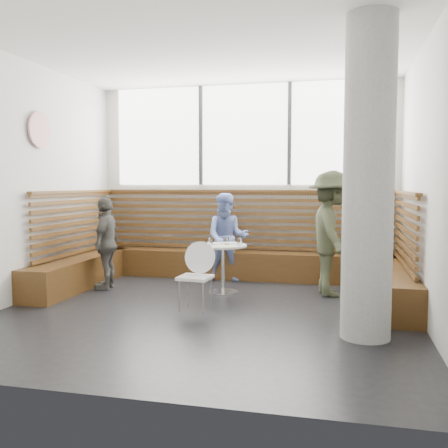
% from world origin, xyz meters
% --- Properties ---
extents(room, '(5.00, 5.00, 3.20)m').
position_xyz_m(room, '(0.00, 0.00, 1.60)').
color(room, silver).
rests_on(room, ground).
extents(booth, '(5.00, 2.50, 1.44)m').
position_xyz_m(booth, '(0.00, 1.77, 0.41)').
color(booth, '#422910').
rests_on(booth, ground).
extents(concrete_column, '(0.50, 0.50, 3.20)m').
position_xyz_m(concrete_column, '(1.85, -0.60, 1.60)').
color(concrete_column, gray).
rests_on(concrete_column, ground).
extents(wall_art, '(0.03, 0.50, 0.50)m').
position_xyz_m(wall_art, '(-2.46, 0.40, 2.30)').
color(wall_art, white).
rests_on(wall_art, room).
extents(cafe_table, '(0.68, 0.68, 0.70)m').
position_xyz_m(cafe_table, '(-0.04, 1.11, 0.50)').
color(cafe_table, silver).
rests_on(cafe_table, ground).
extents(cafe_chair, '(0.40, 0.39, 0.84)m').
position_xyz_m(cafe_chair, '(-0.14, 0.12, 0.49)').
color(cafe_chair, white).
rests_on(cafe_chair, ground).
extents(adult_man, '(0.90, 1.25, 1.74)m').
position_xyz_m(adult_man, '(1.46, 1.32, 0.87)').
color(adult_man, '#393F2A').
rests_on(adult_man, ground).
extents(child_back, '(0.76, 0.63, 1.41)m').
position_xyz_m(child_back, '(-0.17, 1.93, 0.71)').
color(child_back, '#768CCE').
rests_on(child_back, ground).
extents(child_left, '(0.43, 0.83, 1.36)m').
position_xyz_m(child_left, '(-1.79, 1.00, 0.68)').
color(child_left, '#514F4A').
rests_on(child_left, ground).
extents(plate_near, '(0.19, 0.19, 0.01)m').
position_xyz_m(plate_near, '(-0.17, 1.18, 0.70)').
color(plate_near, white).
rests_on(plate_near, cafe_table).
extents(plate_far, '(0.21, 0.21, 0.01)m').
position_xyz_m(plate_far, '(0.04, 1.28, 0.70)').
color(plate_far, white).
rests_on(plate_far, cafe_table).
extents(glass_left, '(0.07, 0.07, 0.12)m').
position_xyz_m(glass_left, '(-0.21, 1.03, 0.75)').
color(glass_left, white).
rests_on(glass_left, cafe_table).
extents(glass_mid, '(0.07, 0.07, 0.10)m').
position_xyz_m(glass_mid, '(0.02, 1.11, 0.75)').
color(glass_mid, white).
rests_on(glass_mid, cafe_table).
extents(glass_right, '(0.07, 0.07, 0.11)m').
position_xyz_m(glass_right, '(0.20, 1.10, 0.75)').
color(glass_right, white).
rests_on(glass_right, cafe_table).
extents(menu_card, '(0.22, 0.15, 0.00)m').
position_xyz_m(menu_card, '(0.06, 0.93, 0.70)').
color(menu_card, '#A5C64C').
rests_on(menu_card, cafe_table).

